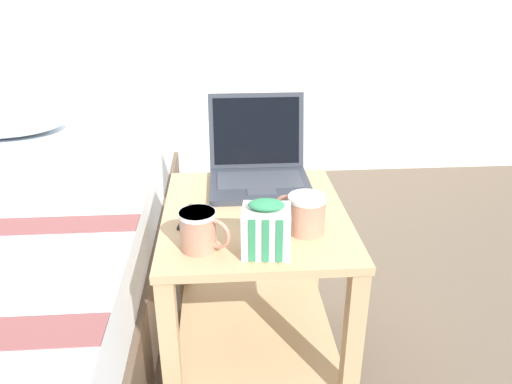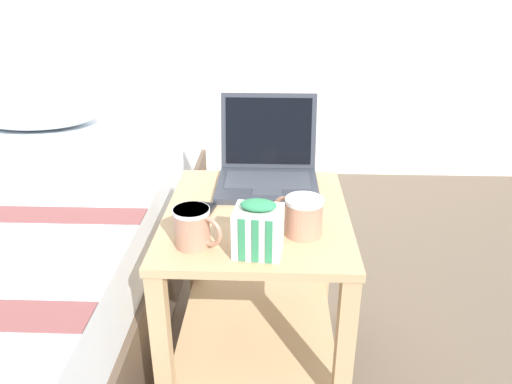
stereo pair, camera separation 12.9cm
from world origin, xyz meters
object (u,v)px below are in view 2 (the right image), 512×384
laptop (268,167)px  cell_phone (197,214)px  mug_front_right (303,214)px  snack_bag (258,229)px  mug_front_left (193,226)px

laptop → cell_phone: (-0.19, -0.24, -0.05)m
mug_front_right → snack_bag: bearing=-138.9°
laptop → snack_bag: bearing=-92.1°
laptop → mug_front_right: (0.09, -0.33, 0.00)m
laptop → mug_front_left: 0.43m
snack_bag → cell_phone: size_ratio=0.90×
mug_front_left → mug_front_right: (0.26, 0.07, 0.00)m
laptop → snack_bag: laptop is taller
mug_front_left → snack_bag: snack_bag is taller
mug_front_right → mug_front_left: bearing=-165.5°
mug_front_right → laptop: bearing=105.8°
laptop → snack_bag: size_ratio=2.25×
mug_front_left → mug_front_right: bearing=14.5°
mug_front_left → snack_bag: size_ratio=0.91×
mug_front_left → cell_phone: mug_front_left is taller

